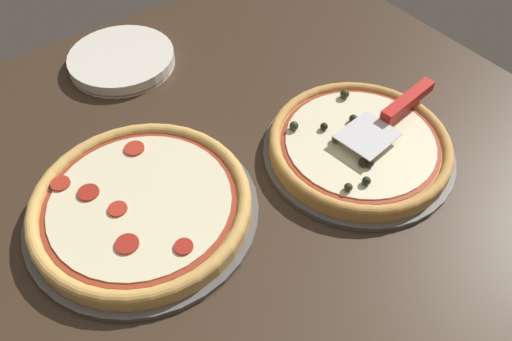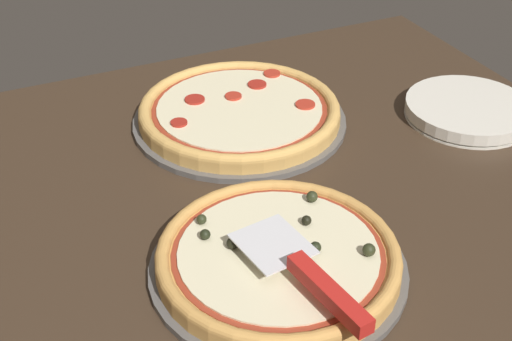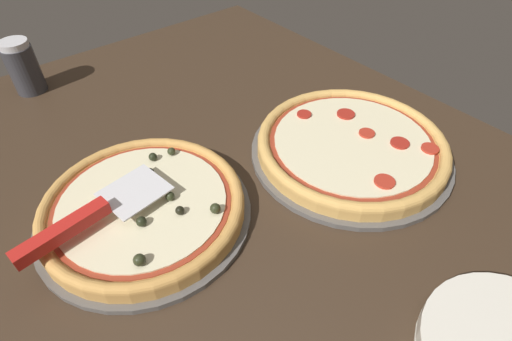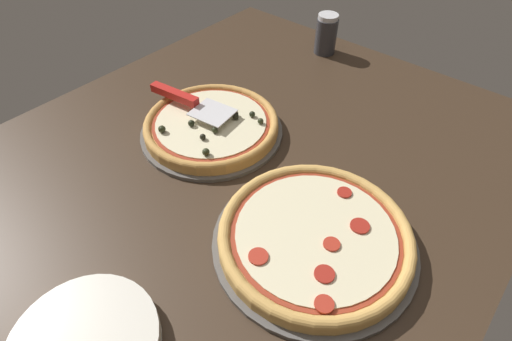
{
  "view_description": "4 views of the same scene",
  "coord_description": "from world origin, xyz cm",
  "px_view_note": "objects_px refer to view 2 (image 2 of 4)",
  "views": [
    {
      "loc": [
        -40.22,
        38.71,
        65.32
      ],
      "look_at": [
        4.07,
        6.3,
        3.0
      ],
      "focal_mm": 35.0,
      "sensor_mm": 36.0,
      "label": 1
    },
    {
      "loc": [
        -33.43,
        -74.92,
        63.9
      ],
      "look_at": [
        4.07,
        6.3,
        3.0
      ],
      "focal_mm": 50.0,
      "sensor_mm": 36.0,
      "label": 2
    },
    {
      "loc": [
        42.64,
        -25.6,
        49.47
      ],
      "look_at": [
        4.07,
        6.3,
        3.0
      ],
      "focal_mm": 28.0,
      "sensor_mm": 36.0,
      "label": 3
    },
    {
      "loc": [
        49.24,
        44.89,
        61.13
      ],
      "look_at": [
        4.07,
        6.3,
        3.0
      ],
      "focal_mm": 28.0,
      "sensor_mm": 36.0,
      "label": 4
    }
  ],
  "objects_px": {
    "pizza_front": "(278,256)",
    "plate_stack": "(468,110)",
    "pizza_back": "(239,111)",
    "serving_spatula": "(315,281)"
  },
  "relations": [
    {
      "from": "pizza_back",
      "to": "serving_spatula",
      "type": "distance_m",
      "value": 0.48
    },
    {
      "from": "pizza_back",
      "to": "serving_spatula",
      "type": "xyz_separation_m",
      "value": [
        -0.11,
        -0.47,
        0.03
      ]
    },
    {
      "from": "pizza_front",
      "to": "plate_stack",
      "type": "height_order",
      "value": "pizza_front"
    },
    {
      "from": "pizza_back",
      "to": "serving_spatula",
      "type": "relative_size",
      "value": 1.49
    },
    {
      "from": "serving_spatula",
      "to": "plate_stack",
      "type": "bearing_deg",
      "value": 32.96
    },
    {
      "from": "plate_stack",
      "to": "serving_spatula",
      "type": "bearing_deg",
      "value": -147.04
    },
    {
      "from": "serving_spatula",
      "to": "plate_stack",
      "type": "xyz_separation_m",
      "value": [
        0.49,
        0.31,
        -0.05
      ]
    },
    {
      "from": "pizza_back",
      "to": "pizza_front",
      "type": "bearing_deg",
      "value": -106.22
    },
    {
      "from": "pizza_back",
      "to": "plate_stack",
      "type": "bearing_deg",
      "value": -21.61
    },
    {
      "from": "pizza_front",
      "to": "plate_stack",
      "type": "relative_size",
      "value": 1.44
    }
  ]
}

